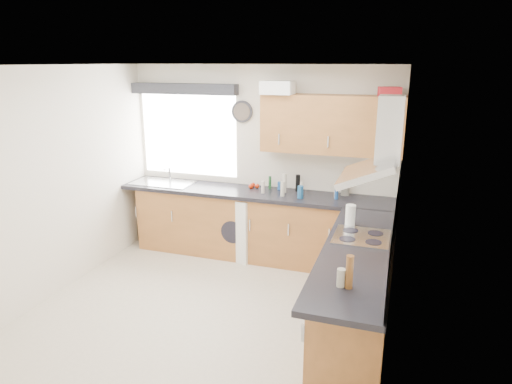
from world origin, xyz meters
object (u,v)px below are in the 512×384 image
(upper_cabinets, at_px, (331,124))
(washing_machine, at_px, (240,225))
(oven, at_px, (358,283))
(extractor_hood, at_px, (379,150))

(upper_cabinets, distance_m, washing_machine, 1.80)
(oven, relative_size, washing_machine, 1.01)
(upper_cabinets, xyz_separation_m, washing_machine, (-1.15, -0.10, -1.38))
(extractor_hood, height_order, upper_cabinets, upper_cabinets)
(extractor_hood, xyz_separation_m, upper_cabinets, (-0.65, 1.33, 0.03))
(extractor_hood, bearing_deg, oven, 180.00)
(extractor_hood, bearing_deg, upper_cabinets, 116.13)
(oven, xyz_separation_m, washing_machine, (-1.70, 1.22, -0.01))
(extractor_hood, xyz_separation_m, washing_machine, (-1.80, 1.22, -1.35))
(upper_cabinets, height_order, washing_machine, upper_cabinets)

